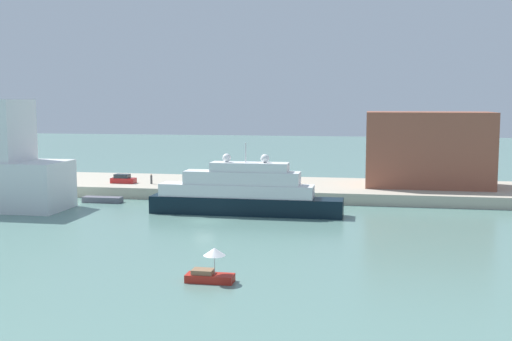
{
  "coord_description": "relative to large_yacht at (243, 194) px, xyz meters",
  "views": [
    {
      "loc": [
        20.8,
        -76.74,
        15.43
      ],
      "look_at": [
        5.71,
        6.0,
        6.07
      ],
      "focal_mm": 43.94,
      "sensor_mm": 36.0,
      "label": 1
    }
  ],
  "objects": [
    {
      "name": "work_barge",
      "position": [
        -23.14,
        6.0,
        -2.43
      ],
      "size": [
        6.01,
        1.82,
        0.86
      ],
      "primitive_type": "cube",
      "color": "#595966",
      "rests_on": "ground"
    },
    {
      "name": "ground",
      "position": [
        -3.87,
        -6.07,
        -2.86
      ],
      "size": [
        400.0,
        400.0,
        0.0
      ],
      "primitive_type": "plane",
      "color": "slate"
    },
    {
      "name": "parked_car",
      "position": [
        -23.64,
        15.43,
        -0.46
      ],
      "size": [
        4.07,
        1.78,
        1.51
      ],
      "color": "#B21E1E",
      "rests_on": "quay_dock"
    },
    {
      "name": "large_yacht",
      "position": [
        0.0,
        0.0,
        0.0
      ],
      "size": [
        26.43,
        3.86,
        9.8
      ],
      "color": "black",
      "rests_on": "ground"
    },
    {
      "name": "harbor_building",
      "position": [
        26.17,
        21.07,
        4.86
      ],
      "size": [
        19.63,
        10.9,
        11.94
      ],
      "primitive_type": "cube",
      "color": "#93513D",
      "rests_on": "quay_dock"
    },
    {
      "name": "small_motorboat",
      "position": [
        3.73,
        -32.14,
        -1.73
      ],
      "size": [
        4.12,
        1.91,
        3.01
      ],
      "color": "#B22319",
      "rests_on": "ground"
    },
    {
      "name": "quay_dock",
      "position": [
        -3.87,
        19.64,
        -1.99
      ],
      "size": [
        110.0,
        19.43,
        1.75
      ],
      "primitive_type": "cube",
      "color": "#B7AD99",
      "rests_on": "ground"
    },
    {
      "name": "person_figure",
      "position": [
        -18.64,
        15.34,
        -0.35
      ],
      "size": [
        0.36,
        0.36,
        1.65
      ],
      "color": "#4C4C4C",
      "rests_on": "quay_dock"
    },
    {
      "name": "mooring_bollard",
      "position": [
        -6.18,
        11.58,
        -0.78
      ],
      "size": [
        0.44,
        0.44,
        0.66
      ],
      "primitive_type": "cylinder",
      "color": "black",
      "rests_on": "quay_dock"
    }
  ]
}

